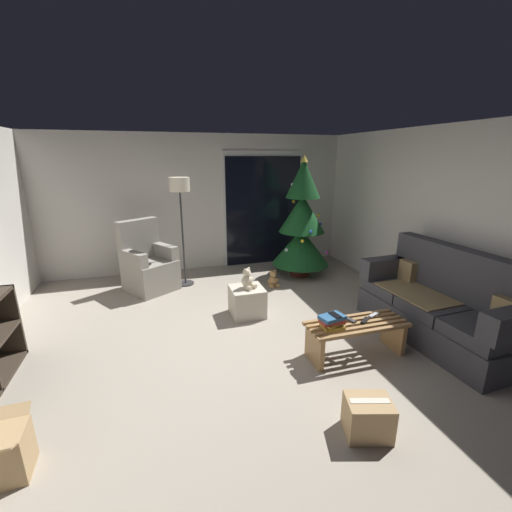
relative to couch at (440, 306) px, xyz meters
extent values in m
plane|color=#9E9384|center=(-2.32, 0.48, -0.40)|extent=(7.00, 7.00, 0.00)
cube|color=silver|center=(-2.32, 3.54, 0.85)|extent=(5.72, 0.12, 2.50)
cube|color=silver|center=(0.54, 0.48, 0.85)|extent=(0.12, 6.00, 2.50)
cube|color=silver|center=(-1.08, 3.47, 0.70)|extent=(1.60, 0.02, 2.20)
cube|color=black|center=(-1.08, 3.45, 0.65)|extent=(1.50, 0.02, 2.10)
cube|color=#3D3D42|center=(-0.07, -0.01, -0.23)|extent=(0.85, 1.93, 0.34)
cube|color=#3D3D42|center=(-0.06, -0.63, 0.01)|extent=(0.71, 0.63, 0.14)
cube|color=#3D3D42|center=(-0.09, -0.01, 0.01)|extent=(0.71, 0.63, 0.14)
cube|color=#3D3D42|center=(-0.12, 0.61, 0.01)|extent=(0.71, 0.63, 0.14)
cube|color=#3D3D42|center=(0.23, 0.01, 0.38)|extent=(0.29, 1.91, 0.60)
cube|color=#3D3D42|center=(-0.11, 0.86, 0.22)|extent=(0.77, 0.23, 0.28)
cube|color=#997F51|center=(-0.12, 0.24, 0.09)|extent=(0.64, 0.93, 0.02)
cube|color=#997F51|center=(0.12, -0.70, 0.22)|extent=(0.13, 0.33, 0.28)
cube|color=#997F51|center=(0.06, 0.70, 0.22)|extent=(0.13, 0.33, 0.28)
cube|color=#9E7547|center=(-1.16, -0.23, -0.03)|extent=(1.10, 0.05, 0.04)
cube|color=#9E7547|center=(-1.16, -0.14, -0.03)|extent=(1.10, 0.05, 0.04)
cube|color=#9E7547|center=(-1.16, -0.06, -0.03)|extent=(1.10, 0.05, 0.04)
cube|color=#9E7547|center=(-1.16, 0.03, -0.03)|extent=(1.10, 0.05, 0.04)
cube|color=#9E7547|center=(-1.16, 0.12, -0.03)|extent=(1.10, 0.05, 0.04)
cube|color=#9E7547|center=(-1.65, -0.06, -0.22)|extent=(0.05, 0.36, 0.36)
cube|color=#9E7547|center=(-0.67, -0.06, -0.22)|extent=(0.05, 0.36, 0.36)
cube|color=#ADADB2|center=(-0.89, 0.03, 0.00)|extent=(0.16, 0.10, 0.02)
cube|color=black|center=(-1.07, -0.06, 0.00)|extent=(0.15, 0.13, 0.02)
cube|color=#333338|center=(-1.21, 0.01, 0.00)|extent=(0.09, 0.16, 0.02)
cube|color=#B79333|center=(-1.48, -0.09, 0.01)|extent=(0.22, 0.18, 0.04)
cube|color=#B79333|center=(-1.47, -0.08, 0.05)|extent=(0.24, 0.19, 0.02)
cube|color=#A32D28|center=(-1.49, -0.09, 0.08)|extent=(0.25, 0.15, 0.04)
cube|color=#285684|center=(-1.49, -0.10, 0.12)|extent=(0.28, 0.21, 0.04)
cube|color=black|center=(-1.46, -0.10, 0.15)|extent=(0.09, 0.15, 0.01)
cylinder|color=#4C1E19|center=(-0.67, 2.51, -0.35)|extent=(0.36, 0.36, 0.10)
cylinder|color=brown|center=(-0.67, 2.51, -0.24)|extent=(0.08, 0.08, 0.12)
cone|color=#14471E|center=(-0.67, 2.51, 0.15)|extent=(1.01, 1.01, 0.65)
cone|color=#14471E|center=(-0.67, 2.51, 0.74)|extent=(0.80, 0.80, 0.65)
cone|color=#14471E|center=(-0.67, 2.51, 1.34)|extent=(0.59, 0.59, 0.65)
sphere|color=blue|center=(-0.32, 2.49, 0.53)|extent=(0.06, 0.06, 0.06)
sphere|color=white|center=(-0.50, 2.60, 1.21)|extent=(0.06, 0.06, 0.06)
sphere|color=white|center=(-0.85, 2.56, 1.24)|extent=(0.06, 0.06, 0.06)
sphere|color=blue|center=(-0.54, 2.81, 0.64)|extent=(0.06, 0.06, 0.06)
sphere|color=gold|center=(-0.73, 2.77, 0.92)|extent=(0.06, 0.06, 0.06)
sphere|color=white|center=(-1.05, 2.28, 0.17)|extent=(0.06, 0.06, 0.06)
sphere|color=white|center=(-0.82, 2.70, 1.02)|extent=(0.06, 0.06, 0.06)
sphere|color=white|center=(-0.61, 2.88, 0.46)|extent=(0.06, 0.06, 0.06)
sphere|color=#B233A5|center=(-0.29, 2.25, 0.07)|extent=(0.06, 0.06, 0.06)
sphere|color=gold|center=(-0.36, 2.50, 0.69)|extent=(0.06, 0.06, 0.06)
sphere|color=gold|center=(-0.82, 2.14, 0.34)|extent=(0.06, 0.06, 0.06)
sphere|color=blue|center=(-0.67, 2.15, 0.49)|extent=(0.06, 0.06, 0.06)
cone|color=#EAD14C|center=(-0.67, 2.51, 1.67)|extent=(0.14, 0.14, 0.12)
cube|color=gray|center=(-3.28, 2.56, -0.24)|extent=(0.94, 0.94, 0.31)
cube|color=gray|center=(-3.28, 2.56, 0.00)|extent=(0.94, 0.94, 0.18)
cube|color=gray|center=(-3.43, 2.79, 0.41)|extent=(0.66, 0.50, 0.64)
cube|color=gray|center=(-3.03, 2.70, 0.20)|extent=(0.43, 0.56, 0.22)
cube|color=gray|center=(-3.50, 2.39, 0.20)|extent=(0.43, 0.56, 0.22)
cylinder|color=#2D2D30|center=(-2.73, 2.66, -0.39)|extent=(0.28, 0.28, 0.02)
cylinder|color=#2D2D30|center=(-2.73, 2.66, 0.40)|extent=(0.03, 0.03, 1.55)
cylinder|color=beige|center=(-2.73, 2.66, 1.27)|extent=(0.32, 0.32, 0.22)
cube|color=beige|center=(-2.03, 1.23, -0.20)|extent=(0.44, 0.44, 0.39)
cylinder|color=beige|center=(-1.95, 1.21, 0.03)|extent=(0.11, 0.13, 0.06)
cylinder|color=beige|center=(-2.04, 1.16, 0.03)|extent=(0.11, 0.13, 0.06)
sphere|color=beige|center=(-2.03, 1.23, 0.09)|extent=(0.15, 0.15, 0.15)
sphere|color=beige|center=(-2.03, 1.23, 0.21)|extent=(0.11, 0.11, 0.11)
sphere|color=#F4E5C1|center=(-2.00, 1.19, 0.20)|extent=(0.04, 0.04, 0.04)
sphere|color=beige|center=(-2.00, 1.26, 0.26)|extent=(0.04, 0.04, 0.04)
sphere|color=beige|center=(-2.06, 1.21, 0.26)|extent=(0.04, 0.04, 0.04)
sphere|color=beige|center=(-1.96, 1.26, 0.10)|extent=(0.06, 0.06, 0.06)
sphere|color=beige|center=(-2.08, 1.18, 0.10)|extent=(0.06, 0.06, 0.06)
cylinder|color=tan|center=(-1.28, 2.08, -0.37)|extent=(0.07, 0.11, 0.06)
cylinder|color=tan|center=(-1.38, 2.08, -0.37)|extent=(0.07, 0.11, 0.06)
sphere|color=tan|center=(-1.33, 2.14, -0.30)|extent=(0.15, 0.15, 0.15)
sphere|color=tan|center=(-1.33, 2.14, -0.18)|extent=(0.11, 0.11, 0.11)
sphere|color=tan|center=(-1.33, 2.09, -0.19)|extent=(0.04, 0.04, 0.04)
sphere|color=tan|center=(-1.29, 2.14, -0.13)|extent=(0.04, 0.04, 0.04)
sphere|color=tan|center=(-1.37, 2.14, -0.13)|extent=(0.04, 0.04, 0.04)
sphere|color=tan|center=(-1.26, 2.12, -0.29)|extent=(0.06, 0.06, 0.06)
sphere|color=tan|center=(-1.40, 2.11, -0.29)|extent=(0.06, 0.06, 0.06)
cube|color=tan|center=(-4.26, -0.65, -0.22)|extent=(0.35, 0.29, 0.35)
cube|color=tan|center=(-4.27, -0.47, -0.03)|extent=(0.32, 0.11, 0.06)
cube|color=tan|center=(-1.68, -1.05, -0.25)|extent=(0.41, 0.36, 0.30)
cube|color=beige|center=(-1.68, -1.05, -0.10)|extent=(0.31, 0.14, 0.00)
camera|label=1|loc=(-3.14, -2.86, 1.70)|focal=23.72mm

